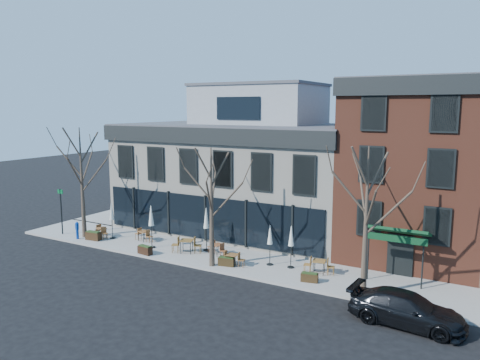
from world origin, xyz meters
The scene contains 26 objects.
ground centered at (0.00, 0.00, 0.00)m, with size 120.00×120.00×0.00m, color black.
sidewalk_front centered at (3.25, -2.15, 0.07)m, with size 33.50×4.70×0.15m, color gray.
sidewalk_side centered at (-11.25, 6.00, 0.07)m, with size 4.50×12.00×0.15m, color gray.
corner_building centered at (0.07, 5.07, 4.72)m, with size 18.39×10.39×11.10m.
red_brick_building centered at (13.00, 4.98, 5.64)m, with size 8.20×11.78×11.18m.
tree_corner centered at (-8.49, -3.20, 4.25)m, with size 3.93×3.98×7.92m.
tree_mid centered at (3.01, -3.90, 3.79)m, with size 3.50×3.55×7.04m.
tree_right centered at (12.01, -3.90, 4.02)m, with size 3.72×3.77×7.48m.
sign_pole centered at (-10.50, -3.50, 2.07)m, with size 0.50×0.10×3.40m.
parked_sedan centered at (14.43, -5.86, 0.72)m, with size 2.03×4.99×1.45m, color black.
call_box centered at (-8.51, -3.85, 0.82)m, with size 0.25×0.25×1.27m.
cafe_set_0 centered at (-7.26, -2.76, 0.60)m, with size 1.68×1.01×0.87m.
cafe_set_1 centered at (-4.04, -1.89, 0.59)m, with size 1.65×0.74×0.85m.
cafe_set_2 centered at (0.22, -2.62, 0.68)m, with size 2.00×1.24×1.04m.
cafe_set_3 centered at (2.23, -2.06, 0.60)m, with size 1.69×0.92×0.87m.
cafe_set_4 centered at (4.04, -3.30, 0.58)m, with size 1.63×0.72×0.84m.
cafe_set_5 centered at (9.00, -2.04, 0.63)m, with size 1.82×0.84×0.93m.
umbrella_0 centered at (-6.41, -2.51, 1.99)m, with size 0.42×0.42×2.60m.
umbrella_1 centered at (-2.48, -2.87, 2.18)m, with size 0.46×0.46×2.88m.
umbrella_2 centered at (1.08, -1.60, 2.18)m, with size 0.46×0.46×2.87m.
umbrella_3 centered at (5.93, -2.09, 1.87)m, with size 0.39×0.39×2.43m.
umbrella_4 centered at (7.22, -1.93, 1.93)m, with size 0.40×0.40×2.52m.
planter_0 centered at (-7.28, -3.50, 0.46)m, with size 1.17×0.56×0.63m.
planter_1 centered at (-1.94, -4.18, 0.43)m, with size 1.05×0.53×0.56m.
planter_2 centered at (3.78, -3.50, 0.43)m, with size 1.05×0.57×0.55m.
planter_3 centered at (9.00, -3.50, 0.40)m, with size 0.97×0.54×0.51m.
Camera 1 is at (17.65, -26.27, 9.45)m, focal length 35.00 mm.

